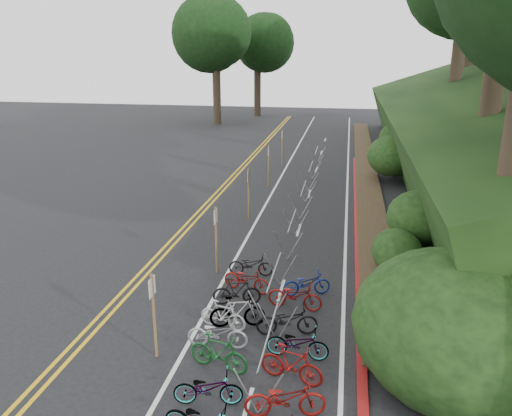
% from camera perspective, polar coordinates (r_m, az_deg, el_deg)
% --- Properties ---
extents(ground, '(120.00, 120.00, 0.00)m').
position_cam_1_polar(ground, '(14.47, -12.07, -15.26)').
color(ground, black).
rests_on(ground, ground).
extents(road_markings, '(7.47, 80.00, 0.01)m').
position_cam_1_polar(road_markings, '(23.03, -1.19, -2.06)').
color(road_markings, gold).
rests_on(road_markings, ground).
extents(red_curb, '(0.25, 28.00, 0.10)m').
position_cam_1_polar(red_curb, '(24.40, 11.46, -1.16)').
color(red_curb, maroon).
rests_on(red_curb, ground).
extents(embankment, '(14.30, 48.14, 9.11)m').
position_cam_1_polar(embankment, '(31.64, 24.95, 6.55)').
color(embankment, black).
rests_on(embankment, ground).
extents(bike_rack_front, '(1.13, 3.18, 1.14)m').
position_cam_1_polar(bike_rack_front, '(12.75, 1.47, -15.26)').
color(bike_rack_front, '#90949B').
rests_on(bike_rack_front, ground).
extents(bike_racks_rest, '(1.14, 23.00, 1.17)m').
position_cam_1_polar(bike_racks_rest, '(25.19, 5.41, 1.64)').
color(bike_racks_rest, '#90949B').
rests_on(bike_racks_rest, ground).
extents(signpost_near, '(0.08, 0.40, 2.39)m').
position_cam_1_polar(signpost_near, '(13.34, -11.62, -11.39)').
color(signpost_near, brown).
rests_on(signpost_near, ground).
extents(signposts_rest, '(0.08, 18.40, 2.50)m').
position_cam_1_polar(signposts_rest, '(26.29, 0.42, 3.70)').
color(signposts_rest, brown).
rests_on(signposts_rest, ground).
extents(bike_front, '(0.73, 1.51, 0.87)m').
position_cam_1_polar(bike_front, '(14.79, -3.81, -12.11)').
color(bike_front, beige).
rests_on(bike_front, ground).
extents(bike_valet, '(3.04, 9.78, 0.99)m').
position_cam_1_polar(bike_valet, '(13.92, 0.34, -14.06)').
color(bike_valet, slate).
rests_on(bike_valet, ground).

